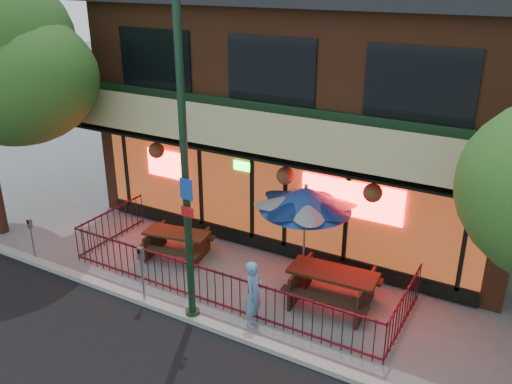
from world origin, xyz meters
TOP-DOWN VIEW (x-y plane):
  - ground at (0.00, 0.00)m, footprint 80.00×80.00m
  - curb at (0.00, -0.50)m, footprint 80.00×0.25m
  - restaurant_building at (0.00, 7.11)m, footprint 12.96×9.49m
  - patio_fence at (0.00, 0.50)m, footprint 8.44×2.62m
  - street_light at (0.00, -0.40)m, footprint 0.43×0.32m
  - picnic_table_left at (-2.02, 1.70)m, footprint 1.96×1.64m
  - picnic_table_right at (2.50, 1.66)m, footprint 2.13×1.69m
  - patio_umbrella at (1.41, 2.40)m, footprint 2.24×2.24m
  - pedestrian at (1.30, 0.10)m, footprint 0.40×0.58m
  - parking_meter_near at (-1.32, -0.48)m, footprint 0.14×0.12m
  - parking_meter_far at (-5.19, -0.40)m, footprint 0.11×0.10m

SIDE VIEW (x-z plane):
  - ground at x=0.00m, z-range 0.00..0.00m
  - curb at x=0.00m, z-range 0.00..0.12m
  - picnic_table_left at x=-2.02m, z-range 0.12..0.86m
  - picnic_table_right at x=2.50m, z-range 0.14..1.00m
  - patio_fence at x=0.00m, z-range 0.13..1.13m
  - pedestrian at x=1.30m, z-range 0.00..1.54m
  - parking_meter_far at x=-5.19m, z-range 0.22..1.45m
  - parking_meter_near at x=-1.32m, z-range 0.26..1.73m
  - patio_umbrella at x=1.41m, z-range 0.90..3.46m
  - street_light at x=0.00m, z-range -0.35..6.65m
  - restaurant_building at x=0.00m, z-range 0.10..8.15m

